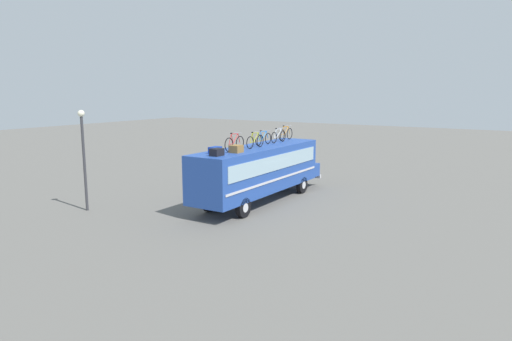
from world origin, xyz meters
name	(u,v)px	position (x,y,z in m)	size (l,w,h in m)	color
ground_plane	(258,202)	(0.00, 0.00, 0.00)	(120.00, 120.00, 0.00)	#605E59
bus	(260,169)	(0.16, 0.00, 1.88)	(11.09, 2.47, 3.16)	#23479E
luggage_bag_1	(217,152)	(-4.12, -0.24, 3.34)	(0.62, 0.46, 0.35)	black
luggage_bag_2	(215,150)	(-3.48, 0.35, 3.33)	(0.65, 0.40, 0.33)	#193899
luggage_bag_3	(236,149)	(-2.67, -0.35, 3.35)	(0.59, 0.54, 0.38)	olive
rooftop_bicycle_1	(234,143)	(-2.07, 0.16, 3.56)	(1.73, 0.44, 0.95)	black
rooftop_bicycle_2	(255,141)	(-0.58, -0.17, 3.54)	(1.70, 0.44, 0.90)	black
rooftop_bicycle_3	(263,139)	(0.87, 0.19, 3.52)	(1.70, 0.44, 0.86)	black
rooftop_bicycle_4	(278,136)	(2.46, 0.10, 3.53)	(1.74, 0.44, 0.88)	black
rooftop_bicycle_5	(286,134)	(3.90, 0.38, 3.55)	(1.77, 0.44, 0.94)	black
street_lamp	(83,149)	(-6.34, 6.69, 3.27)	(0.35, 0.35, 5.26)	#38383D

